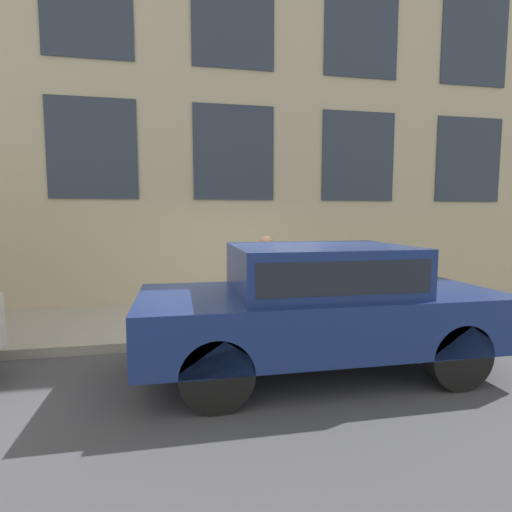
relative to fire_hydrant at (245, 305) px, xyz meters
name	(u,v)px	position (x,y,z in m)	size (l,w,h in m)	color
ground_plane	(259,344)	(-0.43, -0.14, -0.54)	(80.00, 80.00, 0.00)	#47474C
sidewalk	(245,318)	(0.93, -0.14, -0.46)	(2.70, 60.00, 0.15)	#A8A093
building_facade	(232,54)	(2.43, -0.14, 4.93)	(0.33, 40.00, 10.95)	#C6B793
fire_hydrant	(245,305)	(0.00, 0.00, 0.00)	(0.31, 0.43, 0.76)	gray
person	(266,272)	(0.15, -0.39, 0.53)	(0.37, 0.25, 1.54)	navy
parked_car_navy_near	(319,301)	(-1.61, -0.69, 0.39)	(1.91, 4.54, 1.64)	black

